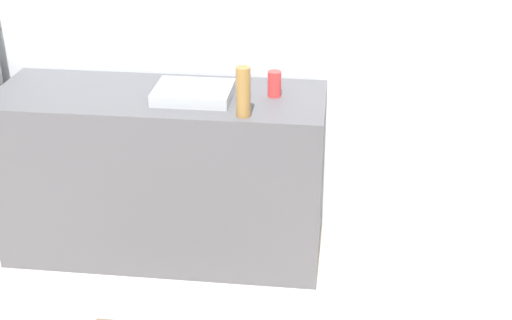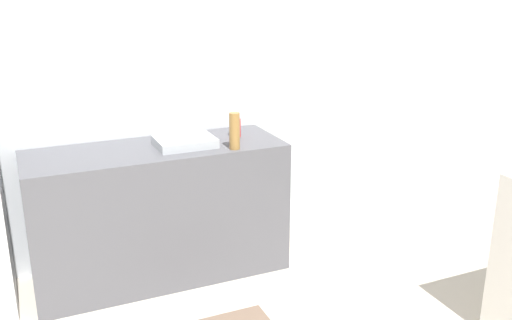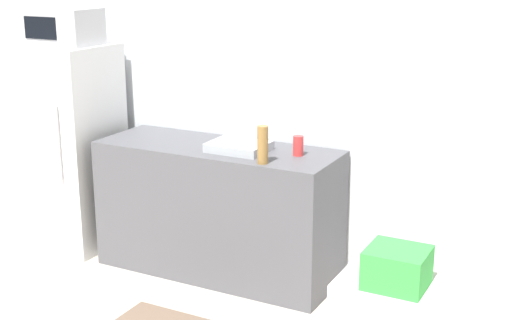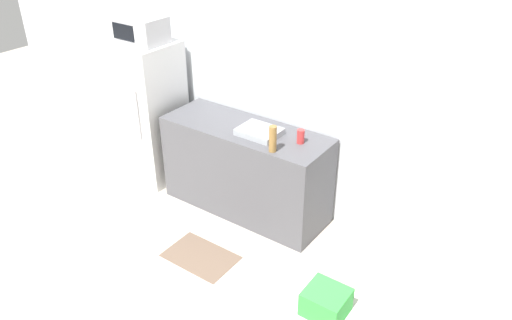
{
  "view_description": "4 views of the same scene",
  "coord_description": "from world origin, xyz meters",
  "px_view_note": "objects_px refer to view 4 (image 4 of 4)",
  "views": [
    {
      "loc": [
        0.98,
        -0.81,
        2.25
      ],
      "look_at": [
        0.66,
        1.88,
        0.91
      ],
      "focal_mm": 50.0,
      "sensor_mm": 36.0,
      "label": 1
    },
    {
      "loc": [
        -0.78,
        -1.06,
        2.01
      ],
      "look_at": [
        0.52,
        1.88,
        0.98
      ],
      "focal_mm": 40.0,
      "sensor_mm": 36.0,
      "label": 2
    },
    {
      "loc": [
        2.52,
        -1.57,
        2.18
      ],
      "look_at": [
        0.66,
        2.01,
        1.04
      ],
      "focal_mm": 50.0,
      "sensor_mm": 36.0,
      "label": 3
    },
    {
      "loc": [
        2.67,
        -0.95,
        3.06
      ],
      "look_at": [
        0.62,
        1.95,
        1.02
      ],
      "focal_mm": 35.0,
      "sensor_mm": 36.0,
      "label": 4
    }
  ],
  "objects_px": {
    "bottle_short": "(301,136)",
    "basket": "(326,302)",
    "refrigerator": "(149,112)",
    "bottle_tall": "(273,139)",
    "microwave": "(140,29)"
  },
  "relations": [
    {
      "from": "bottle_short",
      "to": "basket",
      "type": "height_order",
      "value": "basket"
    },
    {
      "from": "refrigerator",
      "to": "bottle_tall",
      "type": "height_order",
      "value": "refrigerator"
    },
    {
      "from": "microwave",
      "to": "basket",
      "type": "relative_size",
      "value": 2.39
    },
    {
      "from": "bottle_tall",
      "to": "bottle_short",
      "type": "xyz_separation_m",
      "value": [
        0.12,
        0.28,
        -0.06
      ]
    },
    {
      "from": "bottle_tall",
      "to": "basket",
      "type": "distance_m",
      "value": 1.95
    },
    {
      "from": "microwave",
      "to": "bottle_short",
      "type": "height_order",
      "value": "microwave"
    },
    {
      "from": "bottle_short",
      "to": "refrigerator",
      "type": "bearing_deg",
      "value": -177.31
    },
    {
      "from": "bottle_short",
      "to": "basket",
      "type": "distance_m",
      "value": 2.09
    },
    {
      "from": "bottle_tall",
      "to": "bottle_short",
      "type": "relative_size",
      "value": 1.85
    },
    {
      "from": "bottle_short",
      "to": "basket",
      "type": "relative_size",
      "value": 0.59
    },
    {
      "from": "microwave",
      "to": "bottle_short",
      "type": "relative_size",
      "value": 4.06
    },
    {
      "from": "microwave",
      "to": "bottle_tall",
      "type": "height_order",
      "value": "microwave"
    },
    {
      "from": "bottle_tall",
      "to": "bottle_short",
      "type": "bearing_deg",
      "value": 66.35
    },
    {
      "from": "bottle_short",
      "to": "basket",
      "type": "bearing_deg",
      "value": -55.62
    },
    {
      "from": "refrigerator",
      "to": "bottle_short",
      "type": "relative_size",
      "value": 11.86
    }
  ]
}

